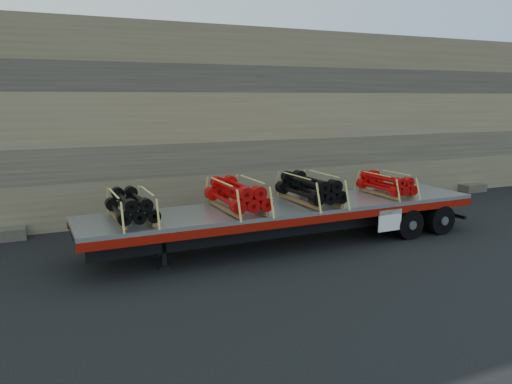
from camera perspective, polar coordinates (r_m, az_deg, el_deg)
ground at (r=14.93m, az=5.06°, el=-6.54°), size 120.00×120.00×0.00m
rock_wall at (r=20.19m, az=-3.89°, el=8.11°), size 44.00×3.00×7.00m
trailer at (r=15.23m, az=3.80°, el=-3.73°), size 12.50×2.57×1.25m
bundle_front at (r=13.43m, az=-14.08°, el=-1.66°), size 1.07×2.10×0.74m
bundle_midfront at (r=14.27m, az=-2.18°, el=-0.44°), size 1.20×2.35×0.83m
bundle_midrear at (r=15.35m, az=6.17°, el=0.32°), size 1.21×2.36×0.83m
bundle_rear at (r=17.05m, az=14.64°, el=0.83°), size 1.00×1.96×0.69m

